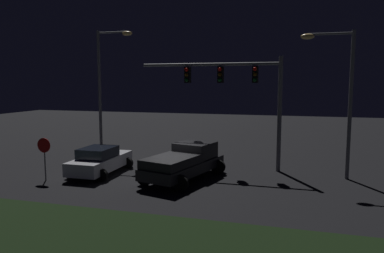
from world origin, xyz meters
name	(u,v)px	position (x,y,z in m)	size (l,w,h in m)	color
ground_plane	(172,178)	(0.00, 0.00, 0.00)	(80.00, 80.00, 0.00)	black
grass_median	(93,237)	(0.00, -7.82, 0.05)	(25.87, 4.65, 0.10)	black
pickup_truck	(185,160)	(0.71, 0.12, 1.00)	(3.80, 5.73, 1.80)	black
car_sedan	(100,161)	(-4.17, -0.13, 0.74)	(2.48, 4.40, 1.51)	silver
traffic_signal_gantry	(237,85)	(2.89, 3.18, 4.90)	(8.32, 0.56, 6.50)	slate
street_lamp_left	(106,78)	(-6.26, 4.54, 5.32)	(2.59, 0.44, 8.51)	slate
street_lamp_right	(340,86)	(8.34, 2.42, 4.88)	(2.68, 0.44, 7.68)	slate
stop_sign	(44,151)	(-6.17, -2.19, 1.56)	(0.76, 0.08, 2.23)	slate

